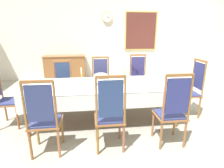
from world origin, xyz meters
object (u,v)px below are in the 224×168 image
at_px(chair_south_c, 172,110).
at_px(bowl_near_right, 110,89).
at_px(chair_south_a, 44,118).
at_px(bowl_near_left, 152,76).
at_px(chair_south_b, 110,113).
at_px(candlestick_west, 82,78).
at_px(chair_head_east, 191,88).
at_px(spoon_primary, 157,76).
at_px(chair_north_a, 63,82).
at_px(candlestick_east, 124,76).
at_px(chair_head_west, 5,98).
at_px(soup_tureen, 101,78).
at_px(framed_painting, 141,31).
at_px(chair_north_c, 139,78).
at_px(spoon_secondary, 117,89).
at_px(chair_north_b, 101,80).
at_px(dining_table, 103,88).
at_px(sideboard, 65,68).
at_px(mounted_clock, 107,17).

height_order(chair_south_c, bowl_near_right, chair_south_c).
bearing_deg(chair_south_a, bowl_near_left, 34.21).
relative_size(chair_south_b, candlestick_west, 3.57).
relative_size(chair_head_east, spoon_primary, 6.75).
height_order(chair_south_a, chair_head_east, chair_head_east).
distance_m(chair_north_a, candlestick_east, 1.67).
bearing_deg(chair_south_b, chair_head_west, 152.34).
distance_m(soup_tureen, framed_painting, 3.93).
relative_size(chair_north_c, candlestick_east, 3.17).
bearing_deg(chair_south_c, spoon_secondary, 142.71).
distance_m(bowl_near_right, spoon_primary, 1.44).
height_order(chair_north_b, spoon_secondary, chair_north_b).
xyz_separation_m(chair_north_b, bowl_near_right, (0.07, -1.37, 0.20)).
relative_size(soup_tureen, bowl_near_left, 1.54).
bearing_deg(framed_painting, chair_north_a, -136.25).
height_order(dining_table, chair_south_b, chair_south_b).
bearing_deg(dining_table, sideboard, 109.47).
xyz_separation_m(chair_head_west, mounted_clock, (2.25, 3.42, 1.64)).
distance_m(bowl_near_right, spoon_secondary, 0.12).
xyz_separation_m(chair_north_b, spoon_primary, (1.23, -0.52, 0.18)).
bearing_deg(mounted_clock, framed_painting, 0.42).
distance_m(chair_north_b, soup_tureen, 1.01).
bearing_deg(spoon_primary, chair_north_a, 158.06).
bearing_deg(chair_north_a, candlestick_west, 117.55).
bearing_deg(spoon_secondary, chair_south_c, -47.05).
distance_m(dining_table, chair_south_a, 1.33).
bearing_deg(candlestick_west, spoon_primary, 14.95).
height_order(candlestick_east, mounted_clock, mounted_clock).
bearing_deg(chair_head_east, chair_north_a, 70.76).
height_order(chair_south_b, soup_tureen, chair_south_b).
distance_m(candlestick_west, spoon_secondary, 0.73).
relative_size(chair_north_b, spoon_secondary, 6.45).
distance_m(bowl_near_left, framed_painting, 3.21).
relative_size(chair_south_b, spoon_secondary, 6.75).
height_order(chair_south_b, chair_south_c, chair_south_b).
distance_m(chair_south_a, framed_painting, 5.22).
distance_m(chair_south_a, spoon_primary, 2.58).
xyz_separation_m(chair_north_b, spoon_secondary, (0.18, -1.34, 0.18)).
relative_size(spoon_secondary, sideboard, 0.12).
height_order(spoon_secondary, sideboard, sideboard).
height_order(sideboard, mounted_clock, mounted_clock).
bearing_deg(spoon_primary, chair_south_a, -155.33).
bearing_deg(chair_head_west, chair_south_c, 70.94).
bearing_deg(dining_table, chair_north_a, 133.53).
distance_m(soup_tureen, candlestick_east, 0.46).
relative_size(chair_south_a, chair_head_west, 1.09).
xyz_separation_m(chair_south_c, sideboard, (-2.09, 4.14, -0.14)).
relative_size(chair_head_west, candlestick_west, 3.18).
bearing_deg(chair_south_b, dining_table, 90.96).
distance_m(chair_north_b, sideboard, 2.49).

